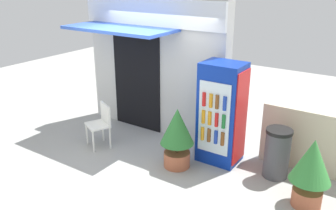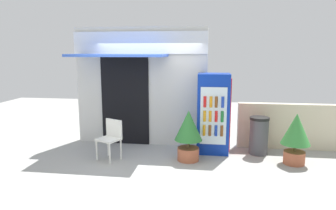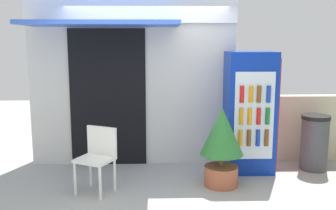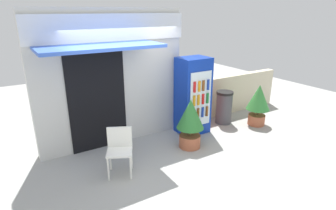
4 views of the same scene
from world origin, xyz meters
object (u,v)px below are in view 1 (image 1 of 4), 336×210
(potted_plant_curbside, at_px, (311,167))
(trash_bin, at_px, (277,153))
(potted_plant_near_shop, at_px, (177,133))
(drink_cooler, at_px, (222,114))
(plastic_chair, at_px, (101,122))

(potted_plant_curbside, xyz_separation_m, trash_bin, (-0.65, 0.55, -0.20))
(potted_plant_near_shop, bearing_deg, drink_cooler, 49.81)
(drink_cooler, relative_size, trash_bin, 2.13)
(drink_cooler, height_order, plastic_chair, drink_cooler)
(trash_bin, bearing_deg, potted_plant_near_shop, -157.57)
(drink_cooler, xyz_separation_m, plastic_chair, (-2.19, -0.76, -0.40))
(drink_cooler, xyz_separation_m, potted_plant_near_shop, (-0.53, -0.62, -0.28))
(drink_cooler, bearing_deg, potted_plant_near_shop, -130.19)
(drink_cooler, distance_m, potted_plant_curbside, 1.78)
(potted_plant_near_shop, relative_size, potted_plant_curbside, 1.02)
(plastic_chair, relative_size, potted_plant_curbside, 0.80)
(potted_plant_near_shop, bearing_deg, plastic_chair, -175.20)
(plastic_chair, distance_m, potted_plant_curbside, 3.87)
(drink_cooler, distance_m, plastic_chair, 2.35)
(plastic_chair, bearing_deg, potted_plant_curbside, 3.43)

